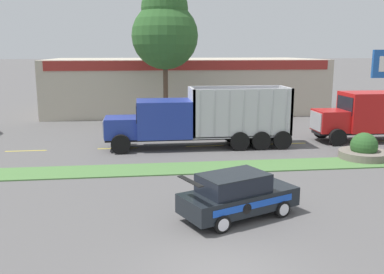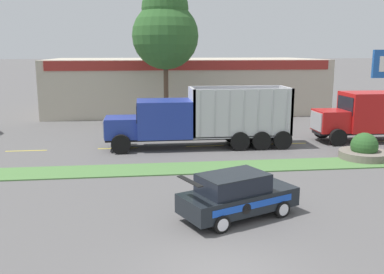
% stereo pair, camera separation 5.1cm
% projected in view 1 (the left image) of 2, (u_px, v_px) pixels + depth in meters
% --- Properties ---
extents(ground_plane, '(600.00, 600.00, 0.00)m').
position_uv_depth(ground_plane, '(222.00, 274.00, 11.45)').
color(ground_plane, '#5B5959').
extents(grass_verge, '(120.00, 2.20, 0.06)m').
position_uv_depth(grass_verge, '(182.00, 168.00, 21.58)').
color(grass_verge, '#517F42').
rests_on(grass_verge, ground_plane).
extents(centre_line_3, '(2.40, 0.14, 0.01)m').
position_uv_depth(centre_line_3, '(26.00, 151.00, 25.46)').
color(centre_line_3, yellow).
rests_on(centre_line_3, ground_plane).
extents(centre_line_4, '(2.40, 0.14, 0.01)m').
position_uv_depth(centre_line_4, '(118.00, 148.00, 26.12)').
color(centre_line_4, yellow).
rests_on(centre_line_4, ground_plane).
extents(centre_line_5, '(2.40, 0.14, 0.01)m').
position_uv_depth(centre_line_5, '(205.00, 146.00, 26.78)').
color(centre_line_5, yellow).
rests_on(centre_line_5, ground_plane).
extents(centre_line_6, '(2.40, 0.14, 0.01)m').
position_uv_depth(centre_line_6, '(288.00, 144.00, 27.44)').
color(centre_line_6, yellow).
rests_on(centre_line_6, ground_plane).
extents(centre_line_7, '(2.40, 0.14, 0.01)m').
position_uv_depth(centre_line_7, '(367.00, 141.00, 28.10)').
color(centre_line_7, yellow).
rests_on(centre_line_7, ground_plane).
extents(dump_truck_lead, '(11.25, 2.82, 3.67)m').
position_uv_depth(dump_truck_lead, '(185.00, 121.00, 26.07)').
color(dump_truck_lead, black).
rests_on(dump_truck_lead, ground_plane).
extents(dump_truck_mid, '(11.64, 2.72, 3.59)m').
position_uv_depth(dump_truck_mid, '(383.00, 116.00, 28.09)').
color(dump_truck_mid, black).
rests_on(dump_truck_mid, ground_plane).
extents(rally_car, '(4.59, 3.30, 1.67)m').
position_uv_depth(rally_car, '(237.00, 195.00, 15.19)').
color(rally_car, black).
rests_on(rally_car, ground_plane).
extents(stone_planter, '(2.65, 2.65, 1.48)m').
position_uv_depth(stone_planter, '(364.00, 150.00, 23.47)').
color(stone_planter, slate).
rests_on(stone_planter, ground_plane).
extents(store_building_backdrop, '(25.75, 12.10, 5.06)m').
position_uv_depth(store_building_backdrop, '(184.00, 84.00, 42.74)').
color(store_building_backdrop, '#BCB29E').
rests_on(store_building_backdrop, ground_plane).
extents(tree_behind_left, '(5.05, 5.05, 10.74)m').
position_uv_depth(tree_behind_left, '(165.00, 29.00, 32.24)').
color(tree_behind_left, brown).
rests_on(tree_behind_left, ground_plane).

